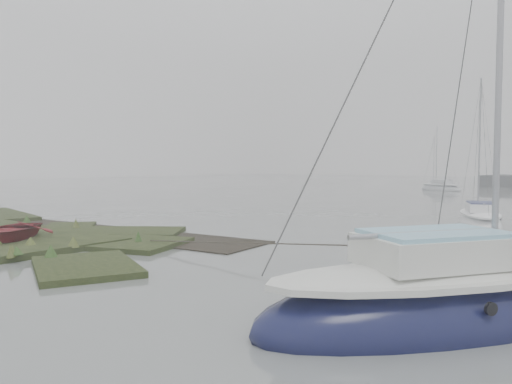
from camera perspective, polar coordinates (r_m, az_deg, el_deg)
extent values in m
plane|color=slate|center=(40.15, 20.11, -1.01)|extent=(160.00, 160.00, 0.00)
ellipsoid|color=#121537|center=(9.89, 21.21, -12.92)|extent=(6.30, 7.67, 1.84)
ellipsoid|color=silver|center=(9.72, 21.30, -8.75)|extent=(5.35, 6.58, 0.52)
cube|color=silver|center=(9.43, 19.82, -6.27)|extent=(2.80, 3.06, 0.54)
cube|color=#82B5CB|center=(9.39, 19.86, -4.44)|extent=(2.59, 2.82, 0.09)
cylinder|color=#939399|center=(10.52, 26.18, 17.94)|extent=(0.12, 0.12, 8.66)
cylinder|color=#939399|center=(9.26, 18.79, -4.53)|extent=(1.78, 2.56, 0.10)
ellipsoid|color=silver|center=(24.69, 24.19, -3.45)|extent=(3.49, 5.45, 1.26)
ellipsoid|color=white|center=(24.64, 24.22, -2.28)|extent=(2.93, 4.70, 0.36)
cube|color=white|center=(24.40, 24.31, -1.60)|extent=(1.69, 2.06, 0.37)
cube|color=#191E4E|center=(24.38, 24.32, -1.12)|extent=(1.56, 1.90, 0.06)
cylinder|color=#939399|center=(25.22, 24.19, 5.17)|extent=(0.08, 0.08, 5.92)
cylinder|color=#939399|center=(24.24, 24.37, -1.14)|extent=(0.83, 1.95, 0.07)
ellipsoid|color=#ABB1B6|center=(56.71, 20.35, 0.27)|extent=(5.48, 3.94, 1.28)
ellipsoid|color=silver|center=(56.68, 20.36, 0.79)|extent=(4.72, 3.32, 0.36)
cube|color=silver|center=(56.51, 20.53, 1.10)|extent=(2.12, 1.83, 0.38)
cube|color=silver|center=(56.51, 20.54, 1.31)|extent=(1.96, 1.69, 0.06)
cylinder|color=#939399|center=(57.13, 19.94, 4.10)|extent=(0.08, 0.08, 6.03)
cylinder|color=#939399|center=(56.40, 20.65, 1.30)|extent=(1.91, 1.02, 0.07)
ellipsoid|color=silver|center=(57.72, 19.99, 0.31)|extent=(4.64, 3.50, 1.09)
ellipsoid|color=silver|center=(57.70, 19.99, 0.74)|extent=(3.99, 2.96, 0.31)
cube|color=silver|center=(57.55, 20.13, 1.00)|extent=(1.82, 1.60, 0.32)
cube|color=#ABAEB7|center=(57.54, 20.13, 1.18)|extent=(1.67, 1.48, 0.05)
cylinder|color=#939399|center=(58.08, 19.66, 3.52)|extent=(0.07, 0.07, 5.14)
cylinder|color=#939399|center=(57.44, 20.22, 1.18)|extent=(1.59, 0.94, 0.06)
imported|color=maroon|center=(19.29, -26.47, -3.94)|extent=(3.66, 3.86, 0.65)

